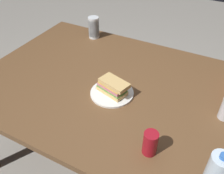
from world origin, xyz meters
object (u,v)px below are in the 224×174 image
at_px(dining_table, 124,96).
at_px(sandwich, 113,87).
at_px(paper_plate, 112,93).
at_px(soda_can_red, 150,143).
at_px(plastic_cup_stack, 94,28).

height_order(dining_table, sandwich, sandwich).
relative_size(dining_table, sandwich, 9.04).
distance_m(paper_plate, soda_can_red, 0.44).
relative_size(paper_plate, plastic_cup_stack, 1.50).
bearing_deg(paper_plate, sandwich, 10.97).
distance_m(paper_plate, plastic_cup_stack, 0.72).
bearing_deg(sandwich, soda_can_red, -40.17).
relative_size(paper_plate, sandwich, 1.25).
height_order(sandwich, soda_can_red, soda_can_red).
height_order(soda_can_red, plastic_cup_stack, plastic_cup_stack).
height_order(dining_table, plastic_cup_stack, plastic_cup_stack).
bearing_deg(sandwich, plastic_cup_stack, 129.58).
distance_m(dining_table, paper_plate, 0.12).
xyz_separation_m(sandwich, plastic_cup_stack, (-0.46, 0.55, 0.03)).
height_order(sandwich, plastic_cup_stack, plastic_cup_stack).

